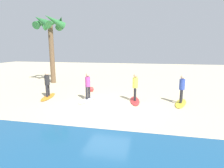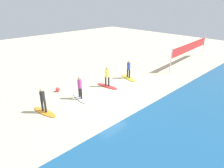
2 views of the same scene
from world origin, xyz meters
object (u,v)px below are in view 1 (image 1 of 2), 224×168
surfer_orange (47,82)px  surfboard_red (135,101)px  surfboard_yellow (181,103)px  surfer_white (88,84)px  beach_ball (91,89)px  surfer_red (135,85)px  surfboard_white (88,99)px  surfer_yellow (182,87)px  palm_tree (50,28)px  surfboard_orange (48,97)px

surfer_orange → surfboard_red: bearing=-177.5°
surfboard_yellow → surfer_white: surfer_white is taller
surfboard_yellow → surfer_orange: size_ratio=1.28×
beach_ball → surfer_red: bearing=149.9°
surfboard_yellow → surfboard_red: same height
beach_ball → surfboard_white: bearing=103.0°
surfer_yellow → surfer_red: size_ratio=1.00×
surfer_white → surfer_red: bearing=-174.5°
surfboard_white → palm_tree: palm_tree is taller
palm_tree → surfboard_white: bearing=135.9°
surfer_yellow → palm_tree: bearing=-23.5°
surfboard_red → surfboard_orange: size_ratio=1.00×
surfboard_white → surfer_orange: size_ratio=1.28×
surfboard_white → surfboard_yellow: bearing=102.7°
surfer_yellow → beach_ball: (6.18, -1.97, -0.86)m
surfer_red → surfer_orange: 5.77m
surfboard_red → surfer_red: (0.00, 0.00, 0.99)m
surfboard_red → surfer_white: bearing=-92.6°
surfboard_yellow → surfer_orange: 8.54m
surfer_red → surfboard_white: 3.12m
beach_ball → surfboard_red: bearing=149.9°
surfboard_yellow → surfer_white: bearing=-71.9°
surfer_yellow → surfer_white: 5.66m
surfer_red → surfboard_orange: (5.76, 0.25, -0.99)m
surfboard_red → surfer_yellow: bearing=82.8°
surfer_yellow → surfer_orange: (8.48, 0.29, 0.00)m
surfer_orange → beach_ball: (-2.29, -2.26, -0.86)m
surfboard_white → surfboard_orange: same height
palm_tree → beach_ball: palm_tree is taller
surfer_yellow → surfboard_orange: surfer_yellow is taller
surfboard_yellow → surfer_yellow: 0.99m
surfboard_orange → beach_ball: bearing=124.6°
surfer_yellow → palm_tree: palm_tree is taller
surfer_yellow → beach_ball: surfer_yellow is taller
surfboard_red → surfboard_white: (2.94, 0.28, 0.00)m
surfer_red → surfer_orange: (5.76, 0.25, 0.00)m
surfboard_white → surfer_white: surfer_white is taller
surfboard_white → surfer_red: bearing=104.8°
surfboard_yellow → surfboard_orange: same height
surfboard_red → surfboard_orange: same height
surfboard_yellow → surfer_yellow: (0.00, 0.00, 0.99)m
surfer_white → surfer_orange: bearing=-0.7°
surfboard_red → surfer_red: 0.99m
surfer_orange → surfer_white: bearing=179.3°
surfer_red → surfboard_orange: size_ratio=0.78×
surfboard_red → beach_ball: size_ratio=5.83×
surfboard_orange → beach_ball: (-2.29, -2.26, 0.14)m
surfboard_yellow → palm_tree: 12.84m
surfer_red → surfboard_orange: 5.85m
surfboard_white → surfer_yellow: bearing=102.7°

